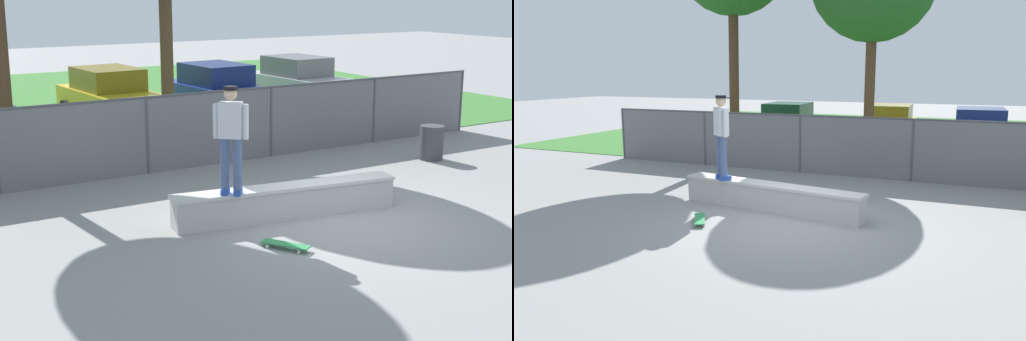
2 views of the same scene
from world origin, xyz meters
TOP-DOWN VIEW (x-y plane):
  - ground_plane at (0.00, 0.00)m, footprint 80.00×80.00m
  - grass_strip at (0.00, 15.26)m, footprint 27.94×20.00m
  - concrete_ledge at (-0.74, 0.78)m, footprint 4.23×1.09m
  - skateboarder at (-1.89, 0.75)m, footprint 0.47×0.45m
  - skateboard at (-1.68, -0.59)m, footprint 0.58×0.79m
  - chainlink_fence at (0.00, 4.96)m, footprint 16.01×0.07m
  - car_yellow at (-0.15, 11.10)m, footprint 2.21×4.30m
  - car_blue at (3.14, 10.46)m, footprint 2.21×4.30m
  - car_silver at (6.65, 11.12)m, footprint 2.21×4.30m
  - trash_bin at (4.68, 2.72)m, footprint 0.56×0.56m

SIDE VIEW (x-z plane):
  - ground_plane at x=0.00m, z-range 0.00..0.00m
  - grass_strip at x=0.00m, z-range 0.00..0.02m
  - skateboard at x=-1.68m, z-range 0.03..0.12m
  - concrete_ledge at x=-0.74m, z-range 0.00..0.59m
  - trash_bin at x=4.68m, z-range 0.00..0.81m
  - car_yellow at x=-0.15m, z-range 0.01..1.67m
  - car_blue at x=3.14m, z-range 0.01..1.67m
  - car_silver at x=6.65m, z-range 0.01..1.67m
  - chainlink_fence at x=0.00m, z-range 0.08..1.79m
  - skateboarder at x=-1.89m, z-range 0.70..2.54m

